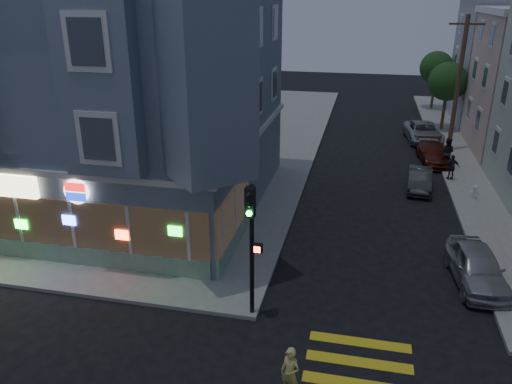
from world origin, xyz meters
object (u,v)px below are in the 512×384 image
(street_tree_far, at_px, (436,68))
(parked_car_b, at_px, (420,180))
(utility_pole, at_px, (458,83))
(parked_car_c, at_px, (434,154))
(fire_hydrant, at_px, (475,191))
(street_tree_near, at_px, (448,82))
(parked_car_d, at_px, (423,132))
(pedestrian_a, at_px, (447,152))
(parked_car_a, at_px, (477,267))
(running_child, at_px, (290,373))
(traffic_signal, at_px, (251,230))
(pedestrian_b, at_px, (452,167))

(street_tree_far, relative_size, parked_car_b, 1.46)
(utility_pole, bearing_deg, parked_car_c, -114.74)
(utility_pole, distance_m, fire_hydrant, 10.09)
(utility_pole, distance_m, street_tree_near, 6.06)
(parked_car_b, xyz_separation_m, parked_car_d, (1.05, 10.40, 0.11))
(street_tree_far, height_order, parked_car_c, street_tree_far)
(pedestrian_a, height_order, parked_car_d, pedestrian_a)
(utility_pole, height_order, parked_car_a, utility_pole)
(parked_car_a, relative_size, parked_car_c, 0.97)
(parked_car_a, xyz_separation_m, parked_car_b, (-1.32, 9.79, -0.12))
(running_child, relative_size, fire_hydrant, 2.06)
(utility_pole, height_order, traffic_signal, utility_pole)
(street_tree_near, relative_size, running_child, 3.40)
(street_tree_near, xyz_separation_m, parked_car_a, (-1.50, -23.81, -3.22))
(pedestrian_a, height_order, parked_car_b, pedestrian_a)
(parked_car_c, bearing_deg, pedestrian_a, -66.21)
(street_tree_far, bearing_deg, traffic_signal, -104.68)
(pedestrian_b, height_order, parked_car_a, pedestrian_b)
(traffic_signal, bearing_deg, parked_car_d, 75.17)
(parked_car_b, bearing_deg, parked_car_d, 88.68)
(parked_car_d, bearing_deg, traffic_signal, -113.73)
(traffic_signal, relative_size, fire_hydrant, 6.23)
(parked_car_d, relative_size, traffic_signal, 1.07)
(parked_car_c, bearing_deg, parked_car_b, -110.41)
(utility_pole, xyz_separation_m, parked_car_d, (-1.56, 2.38, -4.09))
(parked_car_c, bearing_deg, street_tree_far, 78.71)
(street_tree_near, distance_m, parked_car_a, 24.07)
(parked_car_b, height_order, fire_hydrant, parked_car_b)
(parked_car_d, bearing_deg, parked_car_a, -95.50)
(utility_pole, bearing_deg, pedestrian_b, -96.35)
(street_tree_near, bearing_deg, parked_car_b, -101.36)
(parked_car_d, bearing_deg, running_child, -108.16)
(street_tree_far, bearing_deg, parked_car_c, -95.10)
(parked_car_b, relative_size, traffic_signal, 0.77)
(pedestrian_b, xyz_separation_m, parked_car_d, (-0.86, 8.66, -0.19))
(parked_car_d, height_order, fire_hydrant, parked_car_d)
(utility_pole, distance_m, running_child, 26.45)
(street_tree_near, distance_m, pedestrian_a, 10.31)
(utility_pole, xyz_separation_m, pedestrian_a, (-0.70, -3.86, -3.72))
(pedestrian_a, bearing_deg, street_tree_near, -77.14)
(street_tree_near, xyz_separation_m, pedestrian_b, (-0.90, -12.29, -3.04))
(traffic_signal, bearing_deg, street_tree_far, 77.97)
(street_tree_far, bearing_deg, parked_car_a, -92.70)
(parked_car_c, xyz_separation_m, traffic_signal, (-7.88, -19.00, 2.71))
(street_tree_far, bearing_deg, running_child, -100.94)
(running_child, xyz_separation_m, parked_car_d, (5.79, 27.46, -0.08))
(street_tree_near, relative_size, fire_hydrant, 7.00)
(utility_pole, height_order, parked_car_b, utility_pole)
(running_child, bearing_deg, street_tree_near, 101.03)
(running_child, xyz_separation_m, parked_car_a, (6.05, 7.28, -0.06))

